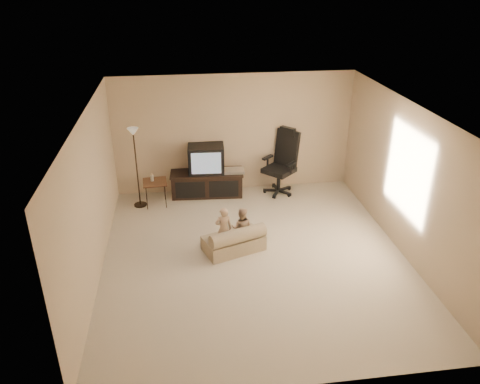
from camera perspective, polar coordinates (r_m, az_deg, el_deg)
The scene contains 9 objects.
floor at distance 7.95m, azimuth 1.78°, elevation -7.81°, with size 5.50×5.50×0.00m, color beige.
room_shell at distance 7.22m, azimuth 1.94°, elevation 2.28°, with size 5.50×5.50×5.50m.
tv_stand at distance 9.86m, azimuth -4.04°, elevation 2.13°, with size 1.56×0.66×1.10m.
office_chair at distance 9.97m, azimuth 5.06°, elevation 2.68°, with size 0.91×0.91×1.41m.
side_table at distance 9.54m, azimuth -10.37°, elevation 1.19°, with size 0.50×0.50×0.70m.
floor_lamp at distance 9.30m, azimuth -12.70°, elevation 5.00°, with size 0.26×0.26×1.65m.
child_sofa at distance 7.98m, azimuth -0.64°, elevation -6.00°, with size 1.12×0.86×0.49m.
toddler_left at distance 7.94m, azimuth -2.01°, elevation -4.50°, with size 0.29×0.21×0.79m, color tan.
toddler_right at distance 7.99m, azimuth 0.21°, elevation -4.42°, with size 0.37×0.20×0.76m, color tan.
Camera 1 is at (-1.14, -6.53, 4.38)m, focal length 35.00 mm.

